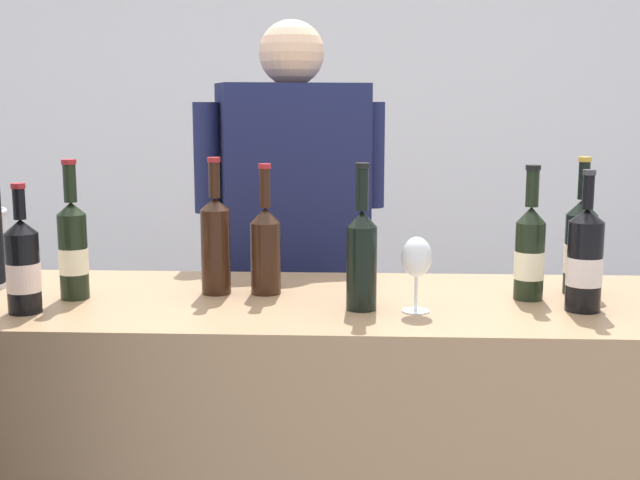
{
  "coord_description": "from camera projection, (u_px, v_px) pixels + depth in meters",
  "views": [
    {
      "loc": [
        0.21,
        -2.02,
        1.43
      ],
      "look_at": [
        0.12,
        0.0,
        1.08
      ],
      "focal_mm": 46.81,
      "sensor_mm": 36.0,
      "label": 1
    }
  ],
  "objects": [
    {
      "name": "wine_bottle_0",
      "position": [
        530.0,
        252.0,
        2.06
      ],
      "size": [
        0.07,
        0.07,
        0.33
      ],
      "color": "black",
      "rests_on": "counter"
    },
    {
      "name": "wine_bottle_1",
      "position": [
        580.0,
        247.0,
        2.12
      ],
      "size": [
        0.08,
        0.08,
        0.35
      ],
      "color": "black",
      "rests_on": "counter"
    },
    {
      "name": "wine_bottle_5",
      "position": [
        266.0,
        247.0,
        2.12
      ],
      "size": [
        0.08,
        0.08,
        0.33
      ],
      "color": "black",
      "rests_on": "counter"
    },
    {
      "name": "wine_bottle_6",
      "position": [
        73.0,
        248.0,
        2.07
      ],
      "size": [
        0.07,
        0.07,
        0.35
      ],
      "color": "black",
      "rests_on": "counter"
    },
    {
      "name": "wall_back",
      "position": [
        321.0,
        104.0,
        4.57
      ],
      "size": [
        8.0,
        0.1,
        2.8
      ],
      "primitive_type": "cube",
      "color": "white",
      "rests_on": "ground_plane"
    },
    {
      "name": "wine_glass",
      "position": [
        417.0,
        260.0,
        1.94
      ],
      "size": [
        0.07,
        0.07,
        0.18
      ],
      "color": "silver",
      "rests_on": "counter"
    },
    {
      "name": "counter",
      "position": [
        275.0,
        474.0,
        2.16
      ],
      "size": [
        2.15,
        0.65,
        0.93
      ],
      "primitive_type": "cube",
      "color": "#9E7A56",
      "rests_on": "ground_plane"
    },
    {
      "name": "wine_bottle_4",
      "position": [
        585.0,
        261.0,
        1.95
      ],
      "size": [
        0.08,
        0.08,
        0.33
      ],
      "color": "black",
      "rests_on": "counter"
    },
    {
      "name": "wine_bottle_3",
      "position": [
        23.0,
        266.0,
        1.93
      ],
      "size": [
        0.08,
        0.08,
        0.3
      ],
      "color": "black",
      "rests_on": "counter"
    },
    {
      "name": "wine_bottle_2",
      "position": [
        362.0,
        255.0,
        1.96
      ],
      "size": [
        0.07,
        0.07,
        0.35
      ],
      "color": "black",
      "rests_on": "counter"
    },
    {
      "name": "person_server",
      "position": [
        292.0,
        292.0,
        2.7
      ],
      "size": [
        0.59,
        0.36,
        1.67
      ],
      "color": "black",
      "rests_on": "ground_plane"
    },
    {
      "name": "wine_bottle_7",
      "position": [
        216.0,
        242.0,
        2.12
      ],
      "size": [
        0.07,
        0.07,
        0.35
      ],
      "color": "black",
      "rests_on": "counter"
    }
  ]
}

